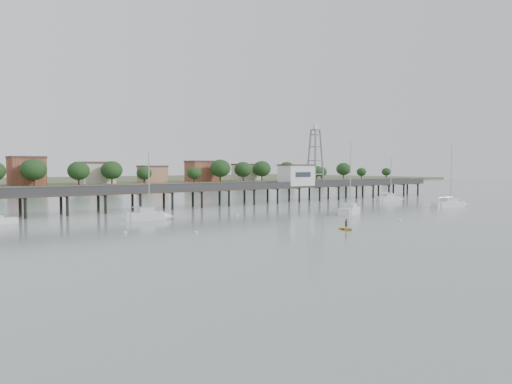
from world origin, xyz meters
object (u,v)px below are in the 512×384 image
(sailboat_d, at_px, (454,204))
(yellow_dinghy, at_px, (346,230))
(pier, at_px, (211,189))
(sailboat_b, at_px, (153,216))
(lattice_tower, at_px, (315,157))
(sailboat_e, at_px, (393,199))
(white_tender, at_px, (2,221))
(sailboat_c, at_px, (351,210))

(sailboat_d, distance_m, yellow_dinghy, 48.84)
(pier, distance_m, sailboat_b, 27.97)
(sailboat_d, relative_size, yellow_dinghy, 6.07)
(lattice_tower, bearing_deg, sailboat_e, -48.19)
(sailboat_d, bearing_deg, sailboat_b, 179.78)
(sailboat_b, relative_size, yellow_dinghy, 5.05)
(sailboat_e, bearing_deg, white_tender, -165.71)
(white_tender, bearing_deg, lattice_tower, -9.61)
(white_tender, bearing_deg, sailboat_c, -37.14)
(sailboat_b, distance_m, white_tender, 22.73)
(sailboat_b, bearing_deg, white_tender, 175.70)
(lattice_tower, xyz_separation_m, sailboat_d, (9.49, -33.13, -10.46))
(lattice_tower, distance_m, sailboat_d, 36.02)
(pier, distance_m, sailboat_c, 32.24)
(lattice_tower, bearing_deg, yellow_dinghy, -129.90)
(sailboat_c, xyz_separation_m, sailboat_d, (28.83, -3.44, -0.00))
(pier, xyz_separation_m, sailboat_e, (44.41, -14.43, -3.14))
(sailboat_c, relative_size, white_tender, 3.37)
(sailboat_b, bearing_deg, lattice_tower, 35.62)
(lattice_tower, bearing_deg, pier, -180.00)
(yellow_dinghy, bearing_deg, pier, 85.67)
(sailboat_e, distance_m, white_tender, 87.60)
(pier, height_order, sailboat_e, sailboat_e)
(lattice_tower, relative_size, sailboat_e, 1.36)
(sailboat_e, bearing_deg, sailboat_c, -136.49)
(sailboat_e, xyz_separation_m, white_tender, (-87.39, 5.97, -0.18))
(sailboat_d, xyz_separation_m, yellow_dinghy, (-47.31, -12.11, -0.64))
(pier, distance_m, lattice_tower, 32.34)
(sailboat_b, distance_m, yellow_dinghy, 32.23)
(sailboat_b, bearing_deg, sailboat_d, 3.59)
(lattice_tower, xyz_separation_m, sailboat_c, (-19.34, -29.69, -10.46))
(lattice_tower, bearing_deg, sailboat_b, -162.30)
(sailboat_e, relative_size, white_tender, 2.72)
(sailboat_e, height_order, yellow_dinghy, sailboat_e)
(sailboat_c, distance_m, sailboat_d, 29.03)
(pier, bearing_deg, sailboat_d, -38.95)
(sailboat_e, xyz_separation_m, sailboat_c, (-32.25, -15.26, -0.01))
(sailboat_d, bearing_deg, lattice_tower, 120.09)
(white_tender, bearing_deg, yellow_dinghy, -61.18)
(sailboat_c, height_order, sailboat_b, sailboat_c)
(yellow_dinghy, bearing_deg, sailboat_d, 17.99)
(sailboat_d, bearing_deg, sailboat_e, 93.75)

